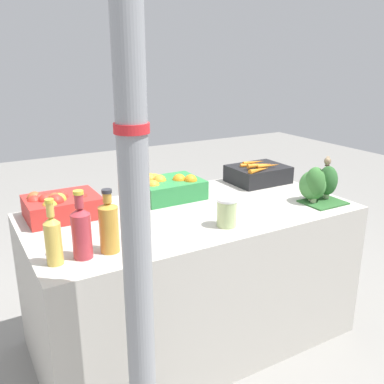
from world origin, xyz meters
TOP-DOWN VIEW (x-y plane):
  - ground_plane at (0.00, 0.00)m, footprint 10.00×10.00m
  - market_table at (0.00, 0.00)m, footprint 1.67×0.85m
  - support_pole at (-0.57, -0.63)m, footprint 0.11×0.11m
  - apple_crate at (-0.62, 0.24)m, footprint 0.35×0.27m
  - orange_crate at (-0.01, 0.24)m, footprint 0.35×0.27m
  - carrot_crate at (0.62, 0.24)m, footprint 0.35×0.27m
  - broccoli_pile at (0.66, -0.22)m, footprint 0.23×0.21m
  - juice_bottle_golden at (-0.75, -0.25)m, footprint 0.06×0.06m
  - juice_bottle_ruby at (-0.64, -0.25)m, footprint 0.08×0.08m
  - juice_bottle_amber at (-0.53, -0.25)m, footprint 0.08×0.08m
  - pickle_jar at (0.03, -0.26)m, footprint 0.10×0.10m
  - sparrow_bird at (0.69, -0.25)m, footprint 0.11×0.10m

SIDE VIEW (x-z plane):
  - ground_plane at x=0.00m, z-range 0.00..0.00m
  - market_table at x=0.00m, z-range 0.00..0.76m
  - carrot_crate at x=0.62m, z-range 0.75..0.89m
  - orange_crate at x=-0.01m, z-range 0.75..0.89m
  - apple_crate at x=-0.62m, z-range 0.76..0.90m
  - pickle_jar at x=0.03m, z-range 0.76..0.90m
  - broccoli_pile at x=0.66m, z-range 0.76..0.96m
  - juice_bottle_golden at x=-0.75m, z-range 0.74..1.00m
  - juice_bottle_amber at x=-0.53m, z-range 0.74..1.01m
  - juice_bottle_ruby at x=-0.64m, z-range 0.74..1.01m
  - sparrow_bird at x=0.69m, z-range 0.97..1.02m
  - support_pole at x=-0.57m, z-range 0.00..2.41m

